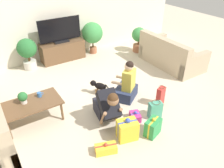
# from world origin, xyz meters

# --- Properties ---
(ground_plane) EXTENTS (16.00, 16.00, 0.00)m
(ground_plane) POSITION_xyz_m (0.00, 0.00, 0.00)
(ground_plane) COLOR beige
(wall_back) EXTENTS (8.40, 0.06, 2.60)m
(wall_back) POSITION_xyz_m (0.00, 2.63, 1.30)
(wall_back) COLOR silver
(wall_back) RESTS_ON ground_plane
(sofa_right) EXTENTS (0.94, 1.74, 0.83)m
(sofa_right) POSITION_xyz_m (2.37, 0.40, 0.29)
(sofa_right) COLOR tan
(sofa_right) RESTS_ON ground_plane
(coffee_table) EXTENTS (1.06, 0.61, 0.42)m
(coffee_table) POSITION_xyz_m (-1.50, 0.07, 0.38)
(coffee_table) COLOR brown
(coffee_table) RESTS_ON ground_plane
(tv_console) EXTENTS (1.24, 0.46, 0.54)m
(tv_console) POSITION_xyz_m (0.00, 2.33, 0.27)
(tv_console) COLOR brown
(tv_console) RESTS_ON ground_plane
(tv) EXTENTS (1.19, 0.20, 0.68)m
(tv) POSITION_xyz_m (0.00, 2.33, 0.84)
(tv) COLOR black
(tv) RESTS_ON tv_console
(potted_plant_back_left) EXTENTS (0.50, 0.50, 0.84)m
(potted_plant_back_left) POSITION_xyz_m (-0.97, 2.28, 0.51)
(potted_plant_back_left) COLOR beige
(potted_plant_back_left) RESTS_ON ground_plane
(potted_plant_corner_right) EXTENTS (0.44, 0.44, 0.77)m
(potted_plant_corner_right) POSITION_xyz_m (2.23, 1.62, 0.45)
(potted_plant_corner_right) COLOR #A36042
(potted_plant_corner_right) RESTS_ON ground_plane
(potted_plant_back_right) EXTENTS (0.63, 0.63, 0.96)m
(potted_plant_back_right) POSITION_xyz_m (0.97, 2.28, 0.63)
(potted_plant_back_right) COLOR #A36042
(potted_plant_back_right) RESTS_ON ground_plane
(person_kneeling) EXTENTS (0.46, 0.84, 0.80)m
(person_kneeling) POSITION_xyz_m (-0.34, -0.66, 0.35)
(person_kneeling) COLOR #23232D
(person_kneeling) RESTS_ON ground_plane
(person_sitting) EXTENTS (0.65, 0.63, 0.88)m
(person_sitting) POSITION_xyz_m (0.42, -0.24, 0.31)
(person_sitting) COLOR #283351
(person_sitting) RESTS_ON ground_plane
(dog) EXTENTS (0.30, 0.39, 0.31)m
(dog) POSITION_xyz_m (-0.02, 0.21, 0.21)
(dog) COLOR black
(dog) RESTS_ON ground_plane
(gift_box_a) EXTENTS (0.39, 0.32, 0.43)m
(gift_box_a) POSITION_xyz_m (-0.28, -1.22, 0.18)
(gift_box_a) COLOR yellow
(gift_box_a) RESTS_ON ground_plane
(gift_box_b) EXTENTS (0.38, 0.28, 0.19)m
(gift_box_b) POSITION_xyz_m (-0.75, -1.29, 0.07)
(gift_box_b) COLOR yellow
(gift_box_b) RESTS_ON ground_plane
(gift_box_c) EXTENTS (0.34, 0.27, 0.37)m
(gift_box_c) POSITION_xyz_m (0.15, -1.39, 0.16)
(gift_box_c) COLOR #2D934C
(gift_box_c) RESTS_ON ground_plane
(gift_box_d) EXTENTS (0.25, 0.29, 0.20)m
(gift_box_d) POSITION_xyz_m (0.13, -0.93, 0.07)
(gift_box_d) COLOR #CC3389
(gift_box_d) RESTS_ON ground_plane
(gift_bag_a) EXTENTS (0.21, 0.16, 0.44)m
(gift_bag_a) POSITION_xyz_m (0.85, -0.83, 0.21)
(gift_bag_a) COLOR red
(gift_bag_a) RESTS_ON ground_plane
(gift_bag_b) EXTENTS (0.28, 0.20, 0.36)m
(gift_bag_b) POSITION_xyz_m (0.49, -1.07, 0.17)
(gift_bag_b) COLOR #4CA384
(gift_bag_b) RESTS_ON ground_plane
(mug) EXTENTS (0.12, 0.08, 0.09)m
(mug) POSITION_xyz_m (-1.30, 0.18, 0.47)
(mug) COLOR #386BAD
(mug) RESTS_ON coffee_table
(tabletop_plant) EXTENTS (0.17, 0.17, 0.22)m
(tabletop_plant) POSITION_xyz_m (-1.60, 0.14, 0.55)
(tabletop_plant) COLOR beige
(tabletop_plant) RESTS_ON coffee_table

